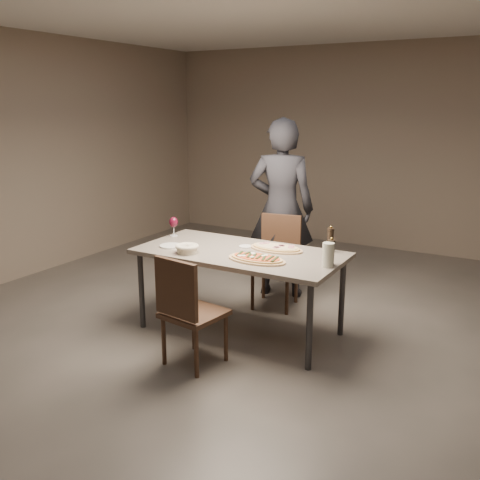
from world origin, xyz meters
The scene contains 14 objects.
room centered at (0.00, 0.00, 1.40)m, with size 7.00×7.00×7.00m.
dining_table centered at (0.00, 0.00, 0.69)m, with size 1.80×0.90×0.75m.
zucchini_pizza centered at (0.26, -0.18, 0.77)m, with size 0.51×0.28×0.05m.
ham_pizza centered at (0.26, 0.20, 0.77)m, with size 0.49×0.27×0.04m.
bread_basket centered at (-0.37, -0.28, 0.79)m, with size 0.21×0.21×0.07m.
oil_dish centered at (-0.02, 0.13, 0.76)m, with size 0.12×0.12×0.01m.
pepper_mill_left centered at (0.69, 0.38, 0.86)m, with size 0.06×0.06×0.23m.
pepper_mill_right centered at (0.83, 0.01, 0.86)m, with size 0.06×0.06×0.23m.
carafe centered at (0.83, -0.05, 0.85)m, with size 0.09×0.09×0.19m.
wine_glass centered at (-0.83, 0.16, 0.88)m, with size 0.08×0.08×0.19m.
side_plate centered at (-0.62, -0.18, 0.76)m, with size 0.20×0.20×0.01m.
chair_near centered at (-0.02, -0.79, 0.50)m, with size 0.48×0.48×0.89m.
chair_far centered at (-0.01, 0.79, 0.51)m, with size 0.49×0.49×0.91m.
diner centered at (-0.11, 1.07, 0.94)m, with size 0.68×0.45×1.87m, color black.
Camera 1 is at (2.23, -3.91, 2.01)m, focal length 40.00 mm.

